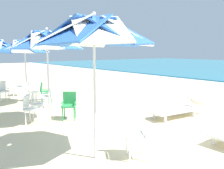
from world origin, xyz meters
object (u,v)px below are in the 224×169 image
at_px(plastic_chair_3, 69,104).
at_px(plastic_chair_9, 2,90).
at_px(plastic_chair_2, 37,103).
at_px(plastic_chair_4, 45,91).
at_px(plastic_chair_0, 136,133).
at_px(sun_lounger_1, 179,108).
at_px(beach_umbrella_0, 94,33).
at_px(plastic_chair_1, 31,107).
at_px(plastic_chair_5, 34,90).
at_px(plastic_chair_6, 48,95).
at_px(beach_umbrella_1, 47,42).
at_px(beach_umbrella_2, 25,48).
at_px(plastic_chair_7, 19,86).

bearing_deg(plastic_chair_3, plastic_chair_9, -167.78).
relative_size(plastic_chair_2, plastic_chair_4, 1.00).
relative_size(plastic_chair_2, plastic_chair_3, 1.00).
distance_m(plastic_chair_0, sun_lounger_1, 3.49).
xyz_separation_m(beach_umbrella_0, plastic_chair_1, (-3.13, -0.16, -1.99)).
relative_size(plastic_chair_0, plastic_chair_5, 1.00).
relative_size(plastic_chair_4, sun_lounger_1, 0.39).
relative_size(plastic_chair_1, plastic_chair_6, 1.00).
height_order(plastic_chair_6, sun_lounger_1, plastic_chair_6).
bearing_deg(sun_lounger_1, plastic_chair_2, -127.23).
relative_size(plastic_chair_2, sun_lounger_1, 0.39).
height_order(beach_umbrella_1, sun_lounger_1, beach_umbrella_1).
bearing_deg(beach_umbrella_2, plastic_chair_7, 169.19).
height_order(plastic_chair_4, sun_lounger_1, plastic_chair_4).
xyz_separation_m(beach_umbrella_1, plastic_chair_6, (-2.00, 0.86, -1.90)).
bearing_deg(plastic_chair_5, plastic_chair_6, -1.53).
distance_m(plastic_chair_5, plastic_chair_6, 1.54).
height_order(beach_umbrella_2, plastic_chair_7, beach_umbrella_2).
bearing_deg(plastic_chair_9, plastic_chair_1, -3.09).
xyz_separation_m(plastic_chair_4, plastic_chair_7, (-2.35, -0.28, 0.00)).
relative_size(plastic_chair_1, plastic_chair_4, 1.00).
bearing_deg(plastic_chair_9, beach_umbrella_1, 2.21).
relative_size(plastic_chair_3, plastic_chair_5, 1.00).
relative_size(beach_umbrella_1, beach_umbrella_2, 1.06).
bearing_deg(plastic_chair_6, plastic_chair_7, -179.38).
xyz_separation_m(plastic_chair_1, sun_lounger_1, (2.26, 4.07, -0.22)).
height_order(beach_umbrella_1, plastic_chair_2, beach_umbrella_1).
bearing_deg(plastic_chair_4, beach_umbrella_0, -13.37).
height_order(plastic_chair_2, plastic_chair_4, same).
xyz_separation_m(plastic_chair_2, sun_lounger_1, (2.79, 3.67, -0.22)).
distance_m(plastic_chair_5, sun_lounger_1, 6.05).
bearing_deg(plastic_chair_6, plastic_chair_1, -38.44).
bearing_deg(plastic_chair_9, plastic_chair_4, 40.66).
bearing_deg(plastic_chair_0, plastic_chair_9, -175.23).
bearing_deg(plastic_chair_3, beach_umbrella_1, -76.63).
bearing_deg(plastic_chair_3, plastic_chair_0, -4.89).
relative_size(plastic_chair_3, plastic_chair_7, 1.00).
xyz_separation_m(plastic_chair_2, plastic_chair_9, (-3.44, -0.18, 0.00)).
distance_m(plastic_chair_4, plastic_chair_5, 0.65).
height_order(plastic_chair_3, plastic_chair_6, same).
distance_m(beach_umbrella_0, beach_umbrella_1, 2.70).
xyz_separation_m(plastic_chair_2, plastic_chair_4, (-1.96, 1.09, 0.00)).
bearing_deg(plastic_chair_2, plastic_chair_3, 43.06).
xyz_separation_m(plastic_chair_3, sun_lounger_1, (2.00, 2.94, -0.22)).
bearing_deg(plastic_chair_2, sun_lounger_1, 52.77).
relative_size(beach_umbrella_0, plastic_chair_0, 3.33).
relative_size(beach_umbrella_2, plastic_chair_9, 3.04).
bearing_deg(plastic_chair_1, plastic_chair_4, 149.10).
bearing_deg(sun_lounger_1, beach_umbrella_1, -116.39).
distance_m(plastic_chair_2, plastic_chair_3, 1.08).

